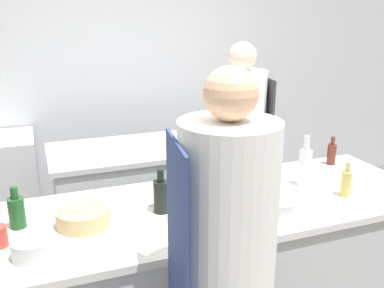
# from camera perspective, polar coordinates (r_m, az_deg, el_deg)

# --- Properties ---
(wall_back) EXTENTS (8.00, 0.06, 2.80)m
(wall_back) POSITION_cam_1_polar(r_m,az_deg,el_deg) (4.27, -8.52, 9.54)
(wall_back) COLOR silver
(wall_back) RESTS_ON ground_plane
(prep_counter) EXTENTS (2.58, 0.88, 0.93)m
(prep_counter) POSITION_cam_1_polar(r_m,az_deg,el_deg) (2.66, 2.77, -17.00)
(prep_counter) COLOR #B7BABC
(prep_counter) RESTS_ON ground_plane
(pass_counter) EXTENTS (1.74, 0.74, 0.93)m
(pass_counter) POSITION_cam_1_polar(r_m,az_deg,el_deg) (3.64, -4.28, -7.04)
(pass_counter) COLOR #B7BABC
(pass_counter) RESTS_ON ground_plane
(chef_at_stove) EXTENTS (0.41, 0.39, 1.76)m
(chef_at_stove) POSITION_cam_1_polar(r_m,az_deg,el_deg) (3.26, 6.33, -2.20)
(chef_at_stove) COLOR black
(chef_at_stove) RESTS_ON ground_plane
(bottle_olive_oil) EXTENTS (0.08, 0.08, 0.24)m
(bottle_olive_oil) POSITION_cam_1_polar(r_m,az_deg,el_deg) (2.30, -4.15, -6.83)
(bottle_olive_oil) COLOR black
(bottle_olive_oil) RESTS_ON prep_counter
(bottle_vinegar) EXTENTS (0.08, 0.08, 0.22)m
(bottle_vinegar) POSITION_cam_1_polar(r_m,az_deg,el_deg) (2.32, -22.34, -8.31)
(bottle_vinegar) COLOR #19471E
(bottle_vinegar) RESTS_ON prep_counter
(bottle_wine) EXTENTS (0.06, 0.06, 0.21)m
(bottle_wine) POSITION_cam_1_polar(r_m,az_deg,el_deg) (2.65, 19.86, -4.89)
(bottle_wine) COLOR #B2A84C
(bottle_wine) RESTS_ON prep_counter
(bottle_cooking_oil) EXTENTS (0.08, 0.08, 0.32)m
(bottle_cooking_oil) POSITION_cam_1_polar(r_m,az_deg,el_deg) (2.71, 14.82, -2.88)
(bottle_cooking_oil) COLOR silver
(bottle_cooking_oil) RESTS_ON prep_counter
(bottle_sauce) EXTENTS (0.09, 0.09, 0.22)m
(bottle_sauce) POSITION_cam_1_polar(r_m,az_deg,el_deg) (2.22, 4.54, -8.03)
(bottle_sauce) COLOR #2D5175
(bottle_sauce) RESTS_ON prep_counter
(bottle_water) EXTENTS (0.06, 0.06, 0.20)m
(bottle_water) POSITION_cam_1_polar(r_m,az_deg,el_deg) (3.16, 18.11, -1.20)
(bottle_water) COLOR #5B2319
(bottle_water) RESTS_ON prep_counter
(bowl_mixing_large) EXTENTS (0.18, 0.18, 0.08)m
(bowl_mixing_large) POSITION_cam_1_polar(r_m,az_deg,el_deg) (2.39, 0.32, -7.36)
(bowl_mixing_large) COLOR #B7BABC
(bowl_mixing_large) RESTS_ON prep_counter
(bowl_prep_small) EXTENTS (0.18, 0.18, 0.09)m
(bowl_prep_small) POSITION_cam_1_polar(r_m,az_deg,el_deg) (2.05, -20.58, -12.88)
(bowl_prep_small) COLOR #B7BABC
(bowl_prep_small) RESTS_ON prep_counter
(bowl_ceramic_blue) EXTENTS (0.27, 0.27, 0.09)m
(bowl_ceramic_blue) POSITION_cam_1_polar(r_m,az_deg,el_deg) (2.25, -14.29, -9.38)
(bowl_ceramic_blue) COLOR tan
(bowl_ceramic_blue) RESTS_ON prep_counter
(bowl_wooden_salad) EXTENTS (0.28, 0.28, 0.09)m
(bowl_wooden_salad) POSITION_cam_1_polar(r_m,az_deg,el_deg) (2.37, 11.09, -7.78)
(bowl_wooden_salad) COLOR #B7BABC
(bowl_wooden_salad) RESTS_ON prep_counter
(cutting_board) EXTENTS (0.33, 0.28, 0.01)m
(cutting_board) POSITION_cam_1_polar(r_m,az_deg,el_deg) (2.52, -6.40, -6.88)
(cutting_board) COLOR white
(cutting_board) RESTS_ON prep_counter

